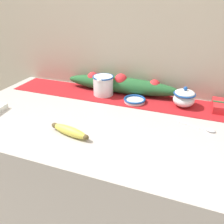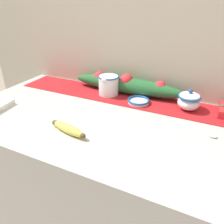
% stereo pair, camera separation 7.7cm
% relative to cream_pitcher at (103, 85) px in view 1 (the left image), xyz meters
% --- Properties ---
extents(countertop, '(1.32, 0.70, 0.93)m').
position_rel_cream_pitcher_xyz_m(countertop, '(0.08, -0.24, -0.52)').
color(countertop, '#B7B2AD').
rests_on(countertop, ground_plane).
extents(back_wall, '(2.12, 0.04, 2.40)m').
position_rel_cream_pitcher_xyz_m(back_wall, '(0.08, 0.13, 0.21)').
color(back_wall, '#B7AD99').
rests_on(back_wall, ground_plane).
extents(table_runner, '(1.21, 0.21, 0.00)m').
position_rel_cream_pitcher_xyz_m(table_runner, '(0.08, -0.00, -0.06)').
color(table_runner, '#A8191E').
rests_on(table_runner, countertop).
extents(cream_pitcher, '(0.11, 0.13, 0.11)m').
position_rel_cream_pitcher_xyz_m(cream_pitcher, '(0.00, 0.00, 0.00)').
color(cream_pitcher, white).
rests_on(cream_pitcher, countertop).
extents(sugar_bowl, '(0.10, 0.10, 0.10)m').
position_rel_cream_pitcher_xyz_m(sugar_bowl, '(0.42, -0.00, -0.01)').
color(sugar_bowl, white).
rests_on(sugar_bowl, countertop).
extents(small_dish, '(0.11, 0.11, 0.02)m').
position_rel_cream_pitcher_xyz_m(small_dish, '(0.19, -0.04, -0.05)').
color(small_dish, white).
rests_on(small_dish, countertop).
extents(banana, '(0.19, 0.07, 0.04)m').
position_rel_cream_pitcher_xyz_m(banana, '(0.02, -0.41, -0.04)').
color(banana, '#DBCC4C').
rests_on(banana, countertop).
extents(spoon, '(0.15, 0.05, 0.01)m').
position_rel_cream_pitcher_xyz_m(spoon, '(0.53, -0.20, -0.06)').
color(spoon, silver).
rests_on(spoon, countertop).
extents(poinsettia_garland, '(0.64, 0.10, 0.11)m').
position_rel_cream_pitcher_xyz_m(poinsettia_garland, '(0.08, 0.06, -0.01)').
color(poinsettia_garland, '#235B2D').
rests_on(poinsettia_garland, countertop).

